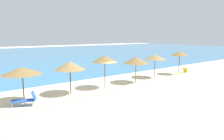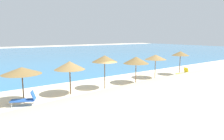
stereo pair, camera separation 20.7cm
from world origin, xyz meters
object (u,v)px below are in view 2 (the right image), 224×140
Objects in this scene: beach_umbrella_1 at (22,71)px; beach_umbrella_6 at (180,53)px; beach_umbrella_4 at (136,60)px; lounge_chair_0 at (183,73)px; beach_umbrella_5 at (156,57)px; beach_umbrella_2 at (70,65)px; beach_umbrella_3 at (105,59)px; cooler_box at (113,99)px; lounge_chair_1 at (25,99)px.

beach_umbrella_1 is 17.41m from beach_umbrella_6.
beach_umbrella_4 is 1.66× the size of lounge_chair_0.
beach_umbrella_5 is at bearing 9.43° from beach_umbrella_4.
beach_umbrella_3 is (3.19, -0.15, 0.32)m from beach_umbrella_2.
beach_umbrella_2 reaches higher than lounge_chair_0.
lounge_chair_0 is (17.09, -0.83, -1.87)m from beach_umbrella_1.
beach_umbrella_1 is 1.01× the size of beach_umbrella_4.
cooler_box is (1.58, -3.48, -2.13)m from beach_umbrella_2.
beach_umbrella_1 reaches higher than lounge_chair_0.
beach_umbrella_2 is 1.68× the size of lounge_chair_0.
beach_umbrella_4 is 4.58× the size of cooler_box.
lounge_chair_0 is (-0.32, -0.71, -2.14)m from beach_umbrella_6.
beach_umbrella_5 is 0.92× the size of beach_umbrella_6.
beach_umbrella_3 reaches higher than cooler_box.
beach_umbrella_2 is 4.07m from lounge_chair_1.
beach_umbrella_6 is (17.41, -0.12, 0.27)m from beach_umbrella_1.
beach_umbrella_1 is at bearing -179.99° from beach_umbrella_2.
beach_umbrella_6 is at bearing 15.26° from cooler_box.
beach_umbrella_1 is 1.02× the size of beach_umbrella_5.
lounge_chair_1 is (-17.46, -0.55, -2.08)m from beach_umbrella_6.
beach_umbrella_2 is 10.15m from beach_umbrella_5.
beach_umbrella_4 is 3.42m from beach_umbrella_5.
beach_umbrella_1 reaches higher than lounge_chair_1.
lounge_chair_1 reaches higher than cooler_box.
beach_umbrella_5 is at bearing 1.31° from beach_umbrella_1.
beach_umbrella_1 is 1.00× the size of beach_umbrella_2.
beach_umbrella_5 is at bearing 80.50° from lounge_chair_0.
beach_umbrella_3 is at bearing 64.22° from cooler_box.
beach_umbrella_2 is 4.63× the size of cooler_box.
beach_umbrella_6 is at bearing -15.23° from lounge_chair_0.
beach_umbrella_6 is 1.77× the size of lounge_chair_0.
beach_umbrella_2 is at bearing 95.28° from lounge_chair_0.
beach_umbrella_3 is at bearing -60.02° from lounge_chair_1.
lounge_chair_0 is (3.45, -1.14, -1.91)m from beach_umbrella_5.
beach_umbrella_6 reaches higher than lounge_chair_0.
beach_umbrella_3 is at bearing -2.69° from beach_umbrella_2.
beach_umbrella_1 is 3.50m from beach_umbrella_2.
beach_umbrella_2 is at bearing 177.31° from beach_umbrella_3.
lounge_chair_0 is 12.31m from cooler_box.
beach_umbrella_4 is at bearing -1.40° from beach_umbrella_1.
lounge_chair_0 is at bearing -3.74° from beach_umbrella_3.
beach_umbrella_4 is at bearing -178.94° from beach_umbrella_6.
beach_umbrella_6 reaches higher than beach_umbrella_1.
beach_umbrella_4 reaches higher than lounge_chair_1.
cooler_box is at bearing -164.74° from beach_umbrella_6.
lounge_chair_1 is 2.97× the size of cooler_box.
cooler_box is at bearing -65.66° from beach_umbrella_2.
beach_umbrella_4 is at bearing -2.13° from beach_umbrella_2.
beach_umbrella_3 reaches higher than beach_umbrella_6.
lounge_chair_0 is 0.93× the size of lounge_chair_1.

